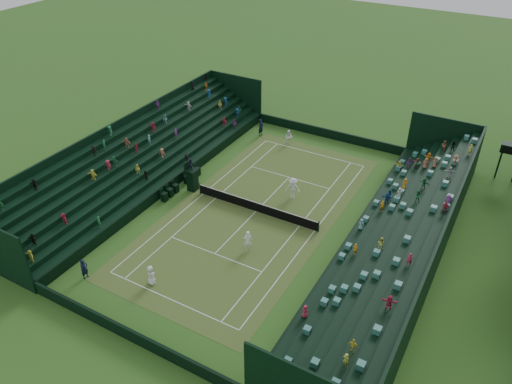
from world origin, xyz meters
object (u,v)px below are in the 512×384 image
player_near_west (151,275)px  player_far_east (293,188)px  tennis_net (256,206)px  player_far_west (289,137)px  player_near_east (248,241)px  umpire_chair (192,177)px

player_near_west → player_far_east: 15.22m
tennis_net → player_far_east: size_ratio=5.74×
tennis_net → player_near_west: player_near_west is taller
player_far_west → player_far_east: bearing=-75.1°
tennis_net → player_far_east: player_far_east is taller
tennis_net → player_far_west: size_ratio=7.16×
player_near_east → player_far_east: bearing=-123.7°
player_far_east → player_near_west: bearing=-118.5°
umpire_chair → player_far_west: size_ratio=1.95×
umpire_chair → player_near_east: size_ratio=1.71×
player_near_west → player_far_west: bearing=-73.2°
player_far_west → umpire_chair: bearing=-120.0°
player_near_west → player_near_east: bearing=-107.6°
tennis_net → umpire_chair: (-6.71, 0.16, 0.84)m
player_near_west → player_near_east: size_ratio=0.86×
player_far_east → tennis_net: bearing=-131.3°
tennis_net → player_far_east: 3.89m
player_far_west → player_far_east: (4.82, -8.99, 0.20)m
player_near_east → player_far_east: (-0.21, 8.21, 0.09)m
player_near_west → player_far_east: size_ratio=0.78×
player_far_west → tennis_net: bearing=-89.6°
tennis_net → player_far_west: (-3.03, 12.42, 0.29)m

